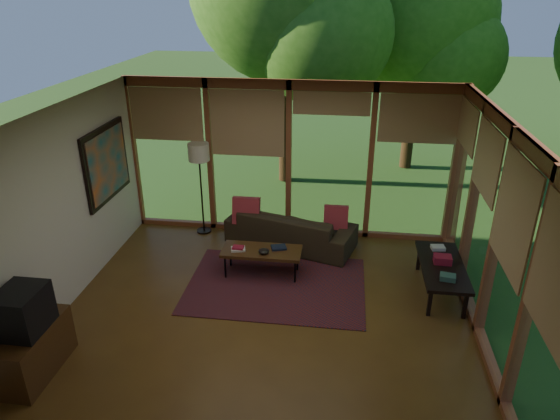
# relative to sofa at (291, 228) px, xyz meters

# --- Properties ---
(floor) EXTENTS (5.50, 5.50, 0.00)m
(floor) POSITION_rel_sofa_xyz_m (-0.10, -2.00, -0.31)
(floor) COLOR brown
(floor) RESTS_ON ground
(ceiling) EXTENTS (5.50, 5.50, 0.00)m
(ceiling) POSITION_rel_sofa_xyz_m (-0.10, -2.00, 2.39)
(ceiling) COLOR silver
(ceiling) RESTS_ON ground
(wall_left) EXTENTS (0.04, 5.00, 2.70)m
(wall_left) POSITION_rel_sofa_xyz_m (-2.85, -2.00, 1.04)
(wall_left) COLOR silver
(wall_left) RESTS_ON ground
(wall_front) EXTENTS (5.50, 0.04, 2.70)m
(wall_front) POSITION_rel_sofa_xyz_m (-0.10, -4.50, 1.04)
(wall_front) COLOR silver
(wall_front) RESTS_ON ground
(window_wall_back) EXTENTS (5.50, 0.12, 2.70)m
(window_wall_back) POSITION_rel_sofa_xyz_m (-0.10, 0.50, 1.04)
(window_wall_back) COLOR #99512F
(window_wall_back) RESTS_ON ground
(window_wall_right) EXTENTS (0.12, 5.00, 2.70)m
(window_wall_right) POSITION_rel_sofa_xyz_m (2.65, -2.00, 1.04)
(window_wall_right) COLOR #99512F
(window_wall_right) RESTS_ON ground
(tree_ne) EXTENTS (3.28, 3.28, 5.01)m
(tree_ne) POSITION_rel_sofa_xyz_m (2.32, 4.45, 3.05)
(tree_ne) COLOR #372714
(tree_ne) RESTS_ON ground
(rug) EXTENTS (2.60, 1.84, 0.01)m
(rug) POSITION_rel_sofa_xyz_m (-0.07, -1.29, -0.30)
(rug) COLOR maroon
(rug) RESTS_ON floor
(sofa) EXTENTS (2.28, 1.40, 0.62)m
(sofa) POSITION_rel_sofa_xyz_m (0.00, 0.00, 0.00)
(sofa) COLOR #34291A
(sofa) RESTS_ON floor
(pillow_left) EXTENTS (0.45, 0.24, 0.48)m
(pillow_left) POSITION_rel_sofa_xyz_m (-0.75, -0.05, 0.30)
(pillow_left) COLOR maroon
(pillow_left) RESTS_ON sofa
(pillow_right) EXTENTS (0.40, 0.21, 0.41)m
(pillow_right) POSITION_rel_sofa_xyz_m (0.75, -0.05, 0.27)
(pillow_right) COLOR maroon
(pillow_right) RESTS_ON sofa
(ct_book_lower) EXTENTS (0.24, 0.20, 0.03)m
(ct_book_lower) POSITION_rel_sofa_xyz_m (-0.68, -1.06, 0.13)
(ct_book_lower) COLOR beige
(ct_book_lower) RESTS_ON coffee_table
(ct_book_upper) EXTENTS (0.17, 0.13, 0.03)m
(ct_book_upper) POSITION_rel_sofa_xyz_m (-0.68, -1.06, 0.16)
(ct_book_upper) COLOR maroon
(ct_book_upper) RESTS_ON coffee_table
(ct_book_side) EXTENTS (0.26, 0.23, 0.03)m
(ct_book_side) POSITION_rel_sofa_xyz_m (-0.08, -0.93, 0.13)
(ct_book_side) COLOR black
(ct_book_side) RESTS_ON coffee_table
(ct_bowl) EXTENTS (0.16, 0.16, 0.07)m
(ct_bowl) POSITION_rel_sofa_xyz_m (-0.28, -1.11, 0.15)
(ct_bowl) COLOR black
(ct_bowl) RESTS_ON coffee_table
(media_cabinet) EXTENTS (0.50, 1.00, 0.60)m
(media_cabinet) POSITION_rel_sofa_xyz_m (-2.57, -3.44, -0.01)
(media_cabinet) COLOR #4D2D15
(media_cabinet) RESTS_ON floor
(television) EXTENTS (0.45, 0.55, 0.50)m
(television) POSITION_rel_sofa_xyz_m (-2.55, -3.44, 0.54)
(television) COLOR black
(television) RESTS_ON media_cabinet
(console_book_a) EXTENTS (0.22, 0.18, 0.07)m
(console_book_a) POSITION_rel_sofa_xyz_m (2.30, -1.54, 0.18)
(console_book_a) COLOR #335A50
(console_book_a) RESTS_ON side_console
(console_book_b) EXTENTS (0.25, 0.19, 0.11)m
(console_book_b) POSITION_rel_sofa_xyz_m (2.30, -1.09, 0.20)
(console_book_b) COLOR maroon
(console_book_b) RESTS_ON side_console
(console_book_c) EXTENTS (0.21, 0.17, 0.05)m
(console_book_c) POSITION_rel_sofa_xyz_m (2.30, -0.69, 0.17)
(console_book_c) COLOR beige
(console_book_c) RESTS_ON side_console
(floor_lamp) EXTENTS (0.36, 0.36, 1.65)m
(floor_lamp) POSITION_rel_sofa_xyz_m (-1.61, 0.29, 1.09)
(floor_lamp) COLOR black
(floor_lamp) RESTS_ON floor
(coffee_table) EXTENTS (1.20, 0.50, 0.43)m
(coffee_table) POSITION_rel_sofa_xyz_m (-0.33, -1.01, 0.08)
(coffee_table) COLOR #4D2D15
(coffee_table) RESTS_ON floor
(side_console) EXTENTS (0.60, 1.40, 0.46)m
(side_console) POSITION_rel_sofa_xyz_m (2.30, -1.14, 0.10)
(side_console) COLOR black
(side_console) RESTS_ON floor
(wall_painting) EXTENTS (0.06, 1.35, 1.15)m
(wall_painting) POSITION_rel_sofa_xyz_m (-2.82, -0.60, 1.24)
(wall_painting) COLOR black
(wall_painting) RESTS_ON wall_left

